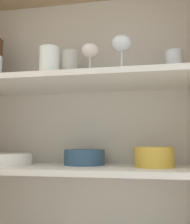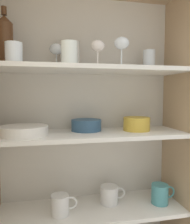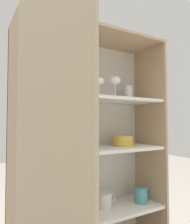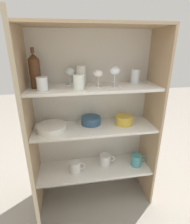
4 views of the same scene
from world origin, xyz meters
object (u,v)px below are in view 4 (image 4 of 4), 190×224
at_px(coffee_mug_primary, 76,167).
at_px(serving_bowl_small, 124,120).
at_px(wine_bottle, 35,71).
at_px(plate_stack_white, 52,127).
at_px(mixing_bowl_large, 91,120).

bearing_deg(coffee_mug_primary, serving_bowl_small, 5.80).
relative_size(serving_bowl_small, coffee_mug_primary, 1.08).
relative_size(wine_bottle, serving_bowl_small, 1.92).
xyz_separation_m(plate_stack_white, mixing_bowl_large, (0.31, 0.07, 0.01)).
distance_m(wine_bottle, plate_stack_white, 0.43).
height_order(wine_bottle, mixing_bowl_large, wine_bottle).
height_order(wine_bottle, plate_stack_white, wine_bottle).
bearing_deg(mixing_bowl_large, coffee_mug_primary, -148.54).
distance_m(wine_bottle, serving_bowl_small, 0.77).
bearing_deg(wine_bottle, plate_stack_white, -20.57).
bearing_deg(plate_stack_white, coffee_mug_primary, -7.59).
distance_m(wine_bottle, coffee_mug_primary, 0.83).
height_order(mixing_bowl_large, serving_bowl_small, serving_bowl_small).
height_order(wine_bottle, coffee_mug_primary, wine_bottle).
bearing_deg(plate_stack_white, mixing_bowl_large, 12.15).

